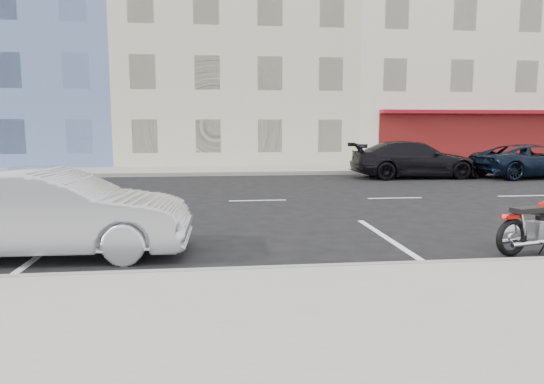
# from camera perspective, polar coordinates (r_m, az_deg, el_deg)

# --- Properties ---
(ground) EXTENTS (120.00, 120.00, 0.00)m
(ground) POSITION_cam_1_polar(r_m,az_deg,el_deg) (13.92, 6.53, -0.86)
(ground) COLOR black
(ground) RESTS_ON ground
(sidewalk_near) EXTENTS (80.00, 3.40, 0.15)m
(sidewalk_near) POSITION_cam_1_polar(r_m,az_deg,el_deg) (5.43, -26.96, -14.65)
(sidewalk_near) COLOR gray
(sidewalk_near) RESTS_ON ground
(sidewalk_far) EXTENTS (80.00, 3.40, 0.15)m
(sidewalk_far) POSITION_cam_1_polar(r_m,az_deg,el_deg) (22.27, -11.36, 2.44)
(sidewalk_far) COLOR gray
(sidewalk_far) RESTS_ON ground
(curb_near) EXTENTS (80.00, 0.12, 0.16)m
(curb_near) POSITION_cam_1_polar(r_m,az_deg,el_deg) (6.96, -22.07, -9.45)
(curb_near) COLOR gray
(curb_near) RESTS_ON ground
(curb_far) EXTENTS (80.00, 0.12, 0.16)m
(curb_far) POSITION_cam_1_polar(r_m,az_deg,el_deg) (20.58, -11.75, 2.02)
(curb_far) COLOR gray
(curb_far) RESTS_ON ground
(bldg_blue) EXTENTS (12.00, 12.00, 13.00)m
(bldg_blue) POSITION_cam_1_polar(r_m,az_deg,el_deg) (31.93, -27.39, 14.86)
(bldg_blue) COLOR #5B6FA1
(bldg_blue) RESTS_ON ground
(bldg_cream) EXTENTS (12.00, 12.00, 11.50)m
(bldg_cream) POSITION_cam_1_polar(r_m,az_deg,el_deg) (29.95, -4.51, 14.77)
(bldg_cream) COLOR beige
(bldg_cream) RESTS_ON ground
(bldg_corner) EXTENTS (14.00, 12.00, 12.50)m
(bldg_corner) POSITION_cam_1_polar(r_m,az_deg,el_deg) (33.16, 19.35, 14.55)
(bldg_corner) COLOR beige
(bldg_corner) RESTS_ON ground
(fire_hydrant) EXTENTS (0.20, 0.20, 0.72)m
(fire_hydrant) POSITION_cam_1_polar(r_m,az_deg,el_deg) (26.67, 28.07, 3.52)
(fire_hydrant) COLOR beige
(fire_hydrant) RESTS_ON sidewalk_far
(sedan_silver) EXTENTS (4.30, 1.59, 1.41)m
(sedan_silver) POSITION_cam_1_polar(r_m,az_deg,el_deg) (8.45, -24.35, -2.26)
(sedan_silver) COLOR #A1A2A8
(sedan_silver) RESTS_ON ground
(suv_far) EXTENTS (5.07, 2.81, 1.34)m
(suv_far) POSITION_cam_1_polar(r_m,az_deg,el_deg) (22.43, 28.25, 3.24)
(suv_far) COLOR black
(suv_far) RESTS_ON ground
(car_far) EXTENTS (5.10, 2.13, 1.47)m
(car_far) POSITION_cam_1_polar(r_m,az_deg,el_deg) (20.43, 16.33, 3.68)
(car_far) COLOR black
(car_far) RESTS_ON ground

